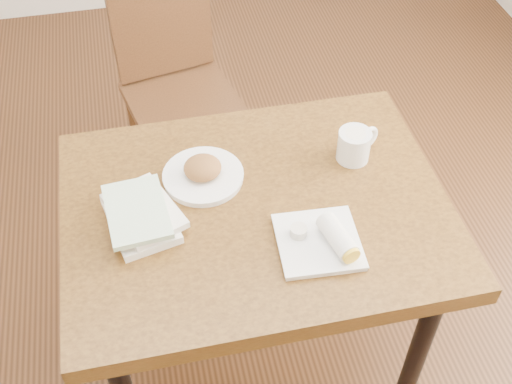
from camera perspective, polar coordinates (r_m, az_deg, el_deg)
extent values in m
cube|color=#472814|center=(2.42, 0.00, -13.29)|extent=(4.00, 5.00, 0.01)
cube|color=brown|center=(1.83, 0.00, -1.73)|extent=(1.09, 0.84, 0.06)
cylinder|color=black|center=(2.07, 14.37, -13.15)|extent=(0.06, 0.06, 0.69)
cylinder|color=black|center=(2.32, -12.53, -3.92)|extent=(0.06, 0.06, 0.69)
cylinder|color=black|center=(2.41, 8.73, -0.54)|extent=(0.06, 0.06, 0.69)
cylinder|color=#492B15|center=(2.95, -3.98, 7.05)|extent=(0.04, 0.04, 0.45)
cylinder|color=#492B15|center=(2.88, -10.67, 5.07)|extent=(0.04, 0.04, 0.45)
cylinder|color=#492B15|center=(2.70, -1.14, 2.67)|extent=(0.04, 0.04, 0.45)
cylinder|color=#492B15|center=(2.62, -8.37, 0.39)|extent=(0.04, 0.04, 0.45)
cube|color=#492B15|center=(2.62, -6.46, 7.89)|extent=(0.50, 0.50, 0.04)
cube|color=#492B15|center=(2.62, -8.41, 14.67)|extent=(0.40, 0.12, 0.45)
cylinder|color=white|center=(1.88, -4.71, 1.33)|extent=(0.23, 0.23, 0.01)
cylinder|color=white|center=(1.88, -4.73, 1.56)|extent=(0.24, 0.24, 0.01)
ellipsoid|color=#B27538|center=(1.86, -4.78, 2.16)|extent=(0.12, 0.12, 0.06)
cylinder|color=white|center=(1.94, 8.69, 4.09)|extent=(0.10, 0.10, 0.10)
torus|color=white|center=(1.97, 9.89, 4.75)|extent=(0.08, 0.05, 0.08)
cylinder|color=tan|center=(1.91, 8.84, 5.10)|extent=(0.09, 0.09, 0.01)
cylinder|color=#F2E5CC|center=(1.90, 8.85, 5.17)|extent=(0.06, 0.06, 0.00)
cube|color=white|center=(1.72, 5.54, -4.51)|extent=(0.23, 0.23, 0.01)
cube|color=white|center=(1.71, 5.56, -4.32)|extent=(0.23, 0.23, 0.01)
cylinder|color=white|center=(1.69, 7.24, -3.94)|extent=(0.08, 0.14, 0.06)
cylinder|color=yellow|center=(1.65, 8.40, -5.54)|extent=(0.05, 0.03, 0.05)
cylinder|color=silver|center=(1.71, 3.80, -3.50)|extent=(0.05, 0.05, 0.03)
cylinder|color=red|center=(1.70, 3.82, -3.29)|extent=(0.04, 0.04, 0.01)
cube|color=white|center=(1.78, -10.20, -2.45)|extent=(0.21, 0.27, 0.03)
cube|color=silver|center=(1.77, -9.92, -1.65)|extent=(0.23, 0.27, 0.02)
cube|color=#79B377|center=(1.75, -10.56, -1.67)|extent=(0.18, 0.25, 0.02)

